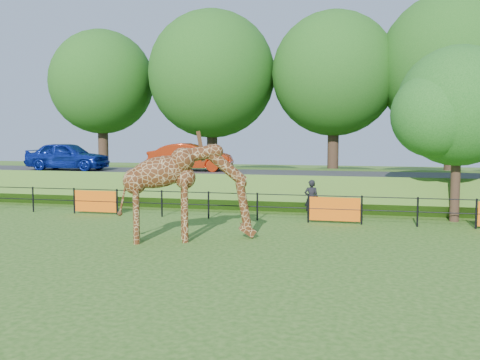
{
  "coord_description": "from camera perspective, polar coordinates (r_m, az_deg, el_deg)",
  "views": [
    {
      "loc": [
        4.22,
        -12.37,
        3.43
      ],
      "look_at": [
        0.4,
        3.43,
        2.0
      ],
      "focal_mm": 40.0,
      "sensor_mm": 36.0,
      "label": 1
    }
  ],
  "objects": [
    {
      "name": "ground",
      "position": [
        13.51,
        -5.16,
        -9.7
      ],
      "size": [
        90.0,
        90.0,
        0.0
      ],
      "primitive_type": "plane",
      "color": "#295715",
      "rests_on": "ground"
    },
    {
      "name": "giraffe",
      "position": [
        17.03,
        -5.51,
        -1.33
      ],
      "size": [
        4.3,
        2.45,
        3.1
      ],
      "primitive_type": null,
      "rotation": [
        0.0,
        0.0,
        0.41
      ],
      "color": "#4E2610",
      "rests_on": "ground"
    },
    {
      "name": "perimeter_fence",
      "position": [
        21.0,
        1.86,
        -2.86
      ],
      "size": [
        28.07,
        0.1,
        1.1
      ],
      "primitive_type": null,
      "color": "black",
      "rests_on": "ground"
    },
    {
      "name": "embankment",
      "position": [
        28.32,
        4.94,
        -0.62
      ],
      "size": [
        40.0,
        9.0,
        1.3
      ],
      "primitive_type": "cube",
      "color": "#295715",
      "rests_on": "ground"
    },
    {
      "name": "road",
      "position": [
        26.78,
        4.47,
        0.58
      ],
      "size": [
        40.0,
        5.0,
        0.12
      ],
      "primitive_type": "cube",
      "color": "#2A2B2D",
      "rests_on": "embankment"
    },
    {
      "name": "car_blue",
      "position": [
        30.54,
        -17.92,
        2.45
      ],
      "size": [
        4.51,
        1.86,
        1.53
      ],
      "primitive_type": "imported",
      "rotation": [
        0.0,
        0.0,
        1.58
      ],
      "color": "#142DA7",
      "rests_on": "road"
    },
    {
      "name": "car_red",
      "position": [
        28.52,
        -5.28,
        2.44
      ],
      "size": [
        4.61,
        2.14,
        1.46
      ],
      "primitive_type": "imported",
      "rotation": [
        0.0,
        0.0,
        1.71
      ],
      "color": "#AD290C",
      "rests_on": "road"
    },
    {
      "name": "visitor",
      "position": [
        21.79,
        7.62,
        -2.0
      ],
      "size": [
        0.59,
        0.4,
        1.56
      ],
      "primitive_type": "imported",
      "rotation": [
        0.0,
        0.0,
        3.19
      ],
      "color": "black",
      "rests_on": "ground"
    },
    {
      "name": "tree_east",
      "position": [
        22.27,
        22.45,
        6.84
      ],
      "size": [
        5.4,
        4.71,
        6.76
      ],
      "color": "#352317",
      "rests_on": "ground"
    },
    {
      "name": "bg_tree_line",
      "position": [
        34.65,
        9.83,
        11.19
      ],
      "size": [
        37.3,
        8.8,
        11.82
      ],
      "color": "#352317",
      "rests_on": "ground"
    }
  ]
}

